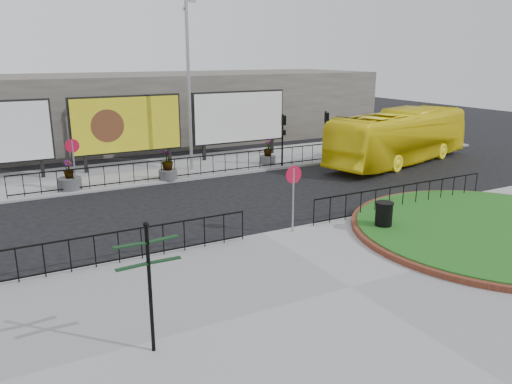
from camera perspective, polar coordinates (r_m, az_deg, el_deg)
ground at (r=18.29m, az=0.85°, el=-5.02°), size 90.00×90.00×0.00m
pavement_near at (r=14.47m, az=10.73°, el=-10.83°), size 30.00×10.00×0.12m
pavement_far at (r=28.92m, az=-10.84°, el=2.54°), size 44.00×6.00×0.12m
brick_edge at (r=20.26m, az=25.72°, el=-3.93°), size 10.40×10.40×0.18m
grass_lawn at (r=20.25m, az=25.73°, el=-3.87°), size 10.00×10.00×0.22m
railing_near_left at (r=15.91m, az=-17.94°, el=-6.46°), size 10.00×0.10×1.10m
railing_near_right at (r=21.65m, az=16.45°, el=-0.53°), size 9.00×0.10×1.10m
railing_far at (r=26.62m, az=-7.06°, el=2.93°), size 18.00×0.10×1.10m
speed_sign_far at (r=24.99m, az=-20.18°, el=4.18°), size 0.64×0.07×2.47m
speed_sign_near at (r=17.88m, az=4.29°, el=0.89°), size 0.64×0.07×2.47m
billboard_mid at (r=29.00m, az=-14.53°, el=7.46°), size 6.20×0.31×4.10m
billboard_right at (r=31.41m, az=-1.95°, el=8.52°), size 6.20×0.31×4.10m
lamp_post at (r=27.81m, az=-7.67°, el=12.10°), size 0.74×0.18×9.23m
signal_pole_a at (r=28.80m, az=3.11°, el=6.87°), size 0.22×0.26×3.00m
signal_pole_b at (r=30.46m, az=7.97°, el=7.21°), size 0.22×0.26×3.00m
building_backdrop at (r=38.08m, az=-15.71°, el=9.04°), size 40.00×10.00×5.00m
fingerpost_sign at (r=10.87m, az=-12.12°, el=-9.26°), size 1.40×0.26×2.99m
litter_bin at (r=18.85m, az=14.39°, el=-2.73°), size 0.66×0.66×1.10m
bus at (r=31.34m, az=16.13°, el=6.09°), size 11.90×5.65×3.23m
planter_a at (r=25.51m, az=-20.53°, el=1.25°), size 1.09×1.09×1.43m
planter_b at (r=26.23m, az=-10.07°, el=2.72°), size 0.95×0.95×1.55m
planter_c at (r=29.53m, az=1.36°, el=4.29°), size 0.92×0.92×1.46m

